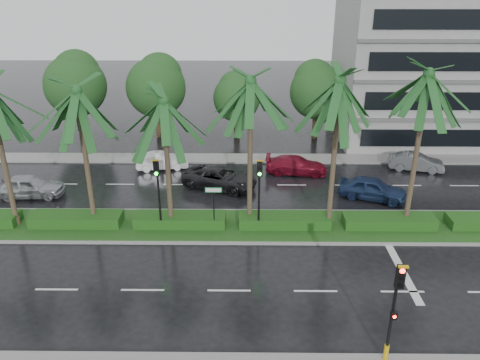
{
  "coord_description": "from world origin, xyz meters",
  "views": [
    {
      "loc": [
        0.69,
        -22.75,
        13.29
      ],
      "look_at": [
        0.45,
        1.5,
        2.75
      ],
      "focal_mm": 35.0,
      "sensor_mm": 36.0,
      "label": 1
    }
  ],
  "objects_px": {
    "street_sign": "(214,198)",
    "car_silver": "(30,186)",
    "car_blue": "(372,189)",
    "signal_median_left": "(158,184)",
    "car_grey": "(416,162)",
    "car_red": "(296,165)",
    "car_white": "(162,161)",
    "car_darkgrey": "(220,178)",
    "signal_near": "(394,310)"
  },
  "relations": [
    {
      "from": "street_sign",
      "to": "car_white",
      "type": "distance_m",
      "value": 10.57
    },
    {
      "from": "car_white",
      "to": "car_blue",
      "type": "bearing_deg",
      "value": -119.7
    },
    {
      "from": "signal_median_left",
      "to": "car_white",
      "type": "height_order",
      "value": "signal_median_left"
    },
    {
      "from": "car_silver",
      "to": "car_white",
      "type": "xyz_separation_m",
      "value": [
        7.86,
        4.96,
        -0.11
      ]
    },
    {
      "from": "car_blue",
      "to": "car_grey",
      "type": "height_order",
      "value": "car_blue"
    },
    {
      "from": "signal_median_left",
      "to": "car_grey",
      "type": "distance_m",
      "value": 20.07
    },
    {
      "from": "street_sign",
      "to": "car_grey",
      "type": "distance_m",
      "value": 17.32
    },
    {
      "from": "signal_near",
      "to": "car_darkgrey",
      "type": "distance_m",
      "value": 17.52
    },
    {
      "from": "car_silver",
      "to": "signal_near",
      "type": "bearing_deg",
      "value": -129.04
    },
    {
      "from": "car_white",
      "to": "street_sign",
      "type": "bearing_deg",
      "value": -164.96
    },
    {
      "from": "car_red",
      "to": "car_silver",
      "type": "bearing_deg",
      "value": 109.97
    },
    {
      "from": "car_blue",
      "to": "street_sign",
      "type": "bearing_deg",
      "value": 134.93
    },
    {
      "from": "signal_median_left",
      "to": "car_silver",
      "type": "height_order",
      "value": "signal_median_left"
    },
    {
      "from": "car_blue",
      "to": "car_red",
      "type": "bearing_deg",
      "value": 67.85
    },
    {
      "from": "street_sign",
      "to": "car_darkgrey",
      "type": "bearing_deg",
      "value": 90.0
    },
    {
      "from": "signal_near",
      "to": "car_darkgrey",
      "type": "xyz_separation_m",
      "value": [
        -7.0,
        15.96,
        -1.8
      ]
    },
    {
      "from": "car_white",
      "to": "car_darkgrey",
      "type": "xyz_separation_m",
      "value": [
        4.5,
        -3.36,
        0.08
      ]
    },
    {
      "from": "car_silver",
      "to": "car_red",
      "type": "bearing_deg",
      "value": -79.41
    },
    {
      "from": "car_blue",
      "to": "car_grey",
      "type": "bearing_deg",
      "value": -20.8
    },
    {
      "from": "signal_near",
      "to": "car_red",
      "type": "distance_m",
      "value": 18.66
    },
    {
      "from": "car_darkgrey",
      "to": "signal_median_left",
      "type": "bearing_deg",
      "value": 174.36
    },
    {
      "from": "street_sign",
      "to": "car_blue",
      "type": "distance_m",
      "value": 11.01
    },
    {
      "from": "signal_near",
      "to": "car_red",
      "type": "height_order",
      "value": "signal_near"
    },
    {
      "from": "car_darkgrey",
      "to": "car_red",
      "type": "bearing_deg",
      "value": -45.2
    },
    {
      "from": "car_silver",
      "to": "street_sign",
      "type": "bearing_deg",
      "value": -112.44
    },
    {
      "from": "car_grey",
      "to": "signal_median_left",
      "type": "bearing_deg",
      "value": 132.32
    },
    {
      "from": "street_sign",
      "to": "car_grey",
      "type": "bearing_deg",
      "value": 32.84
    },
    {
      "from": "street_sign",
      "to": "car_grey",
      "type": "xyz_separation_m",
      "value": [
        14.5,
        9.36,
        -1.48
      ]
    },
    {
      "from": "signal_median_left",
      "to": "street_sign",
      "type": "relative_size",
      "value": 1.68
    },
    {
      "from": "car_silver",
      "to": "car_red",
      "type": "xyz_separation_m",
      "value": [
        17.86,
        4.15,
        -0.09
      ]
    },
    {
      "from": "street_sign",
      "to": "car_silver",
      "type": "xyz_separation_m",
      "value": [
        -12.36,
        4.49,
        -1.39
      ]
    },
    {
      "from": "signal_median_left",
      "to": "car_white",
      "type": "xyz_separation_m",
      "value": [
        -1.5,
        9.63,
        -2.37
      ]
    },
    {
      "from": "signal_median_left",
      "to": "car_grey",
      "type": "relative_size",
      "value": 1.11
    },
    {
      "from": "car_red",
      "to": "car_blue",
      "type": "relative_size",
      "value": 1.05
    },
    {
      "from": "car_silver",
      "to": "car_darkgrey",
      "type": "bearing_deg",
      "value": -85.11
    },
    {
      "from": "signal_median_left",
      "to": "car_darkgrey",
      "type": "distance_m",
      "value": 7.32
    },
    {
      "from": "car_blue",
      "to": "signal_median_left",
      "type": "bearing_deg",
      "value": 130.62
    },
    {
      "from": "street_sign",
      "to": "car_grey",
      "type": "relative_size",
      "value": 0.66
    },
    {
      "from": "street_sign",
      "to": "car_silver",
      "type": "distance_m",
      "value": 13.23
    },
    {
      "from": "car_white",
      "to": "car_grey",
      "type": "xyz_separation_m",
      "value": [
        19.0,
        -0.09,
        0.02
      ]
    },
    {
      "from": "street_sign",
      "to": "car_grey",
      "type": "height_order",
      "value": "street_sign"
    },
    {
      "from": "street_sign",
      "to": "car_red",
      "type": "distance_m",
      "value": 10.35
    },
    {
      "from": "car_silver",
      "to": "car_blue",
      "type": "height_order",
      "value": "car_silver"
    },
    {
      "from": "street_sign",
      "to": "car_blue",
      "type": "height_order",
      "value": "street_sign"
    },
    {
      "from": "car_grey",
      "to": "signal_near",
      "type": "bearing_deg",
      "value": 172.41
    },
    {
      "from": "signal_median_left",
      "to": "car_grey",
      "type": "bearing_deg",
      "value": 28.6
    },
    {
      "from": "signal_near",
      "to": "signal_median_left",
      "type": "height_order",
      "value": "signal_median_left"
    },
    {
      "from": "car_white",
      "to": "car_red",
      "type": "distance_m",
      "value": 10.03
    },
    {
      "from": "signal_near",
      "to": "street_sign",
      "type": "relative_size",
      "value": 1.68
    },
    {
      "from": "car_silver",
      "to": "car_blue",
      "type": "distance_m",
      "value": 22.36
    }
  ]
}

